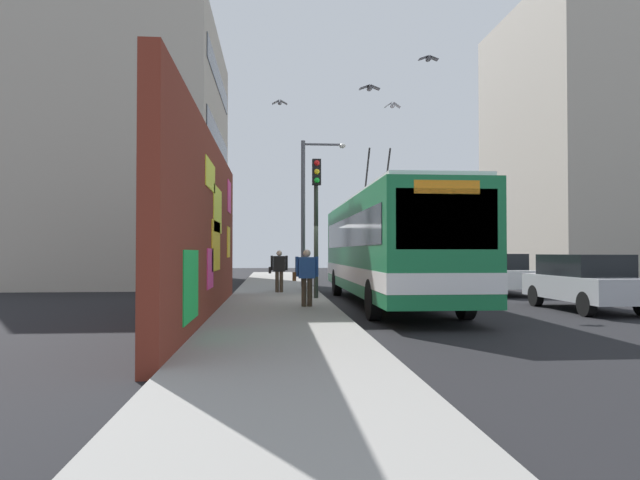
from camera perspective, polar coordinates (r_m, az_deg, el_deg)
The scene contains 14 objects.
ground_plane at distance 18.55m, azimuth 0.68°, elevation -6.32°, with size 80.00×80.00×0.00m, color black.
sidewalk_slab at distance 18.46m, azimuth -4.30°, elevation -6.11°, with size 48.00×3.20×0.15m, color gray.
graffiti_wall at distance 14.03m, azimuth -11.30°, elevation 1.12°, with size 13.06×0.32×4.44m.
building_far_left at distance 31.55m, azimuth -18.52°, elevation 7.81°, with size 12.58×9.09×13.13m.
building_far_right at distance 39.55m, azimuth 23.94°, elevation 8.91°, with size 12.58×7.25×17.06m.
city_bus at distance 17.73m, azimuth 6.79°, elevation -0.53°, with size 12.24×2.55×5.13m.
parked_car_silver at distance 17.60m, azimuth 25.12°, elevation -3.77°, with size 4.23×1.76×1.58m.
parked_car_white at distance 23.43m, azimuth 17.20°, elevation -3.16°, with size 4.74×1.77×1.58m.
parked_car_champagne at distance 28.40m, azimuth 13.20°, elevation -2.83°, with size 4.93×1.80×1.58m.
pedestrian_midblock at distance 21.14m, azimuth -4.17°, elevation -2.84°, with size 0.22×0.72×1.56m.
pedestrian_at_curb at distance 15.60m, azimuth -1.37°, elevation -3.39°, with size 0.22×0.72×1.57m.
traffic_light at distance 18.38m, azimuth -0.38°, elevation 3.56°, with size 0.49×0.28×4.53m.
street_lamp at distance 24.64m, azimuth -1.18°, elevation 3.87°, with size 0.44×1.96×6.35m.
flying_pigeons at distance 17.70m, azimuth 4.29°, elevation 16.58°, with size 5.13×4.65×3.12m.
Camera 1 is at (-18.39, 1.75, 1.65)m, focal length 31.73 mm.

